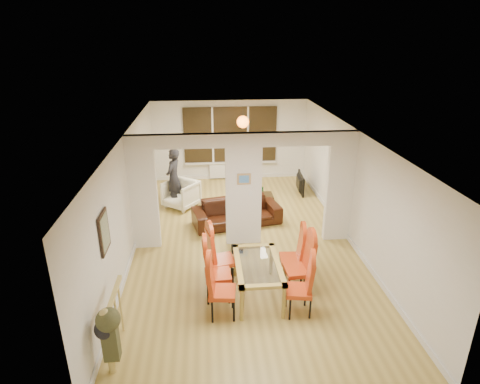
{
  "coord_description": "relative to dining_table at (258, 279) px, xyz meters",
  "views": [
    {
      "loc": [
        -0.81,
        -8.28,
        4.55
      ],
      "look_at": [
        -0.02,
        0.6,
        1.02
      ],
      "focal_mm": 30.0,
      "sensor_mm": 36.0,
      "label": 1
    }
  ],
  "objects": [
    {
      "name": "dining_chair_ra",
      "position": [
        0.63,
        -0.56,
        0.2
      ],
      "size": [
        0.49,
        0.49,
        1.07
      ],
      "primitive_type": null,
      "rotation": [
        0.0,
        0.0,
        -0.16
      ],
      "color": "#B93912",
      "rests_on": "floor"
    },
    {
      "name": "television",
      "position": [
        1.9,
        5.1,
        -0.05
      ],
      "size": [
        1.01,
        0.2,
        0.58
      ],
      "primitive_type": "imported",
      "rotation": [
        0.0,
        0.0,
        1.5
      ],
      "color": "black",
      "rests_on": "floor"
    },
    {
      "name": "pillar_photo",
      "position": [
        -0.07,
        1.98,
        1.26
      ],
      "size": [
        0.3,
        0.03,
        0.25
      ],
      "primitive_type": "cube",
      "color": "#4C8CD8",
      "rests_on": "divider_wall"
    },
    {
      "name": "bottle",
      "position": [
        0.68,
        4.26,
        0.05
      ],
      "size": [
        0.07,
        0.07,
        0.3
      ],
      "primitive_type": "cylinder",
      "color": "#143F19",
      "rests_on": "coffee_table"
    },
    {
      "name": "wall_poster",
      "position": [
        -2.54,
        -0.33,
        1.26
      ],
      "size": [
        0.04,
        0.52,
        0.67
      ],
      "primitive_type": "cube",
      "color": "gray",
      "rests_on": "room_walls"
    },
    {
      "name": "stair_newel",
      "position": [
        -2.32,
        -1.13,
        0.21
      ],
      "size": [
        0.4,
        1.2,
        1.1
      ],
      "primitive_type": null,
      "color": "tan",
      "rests_on": "floor"
    },
    {
      "name": "armchair",
      "position": [
        -1.6,
        4.27,
        0.04
      ],
      "size": [
        1.15,
        1.15,
        0.76
      ],
      "primitive_type": "imported",
      "rotation": [
        0.0,
        0.0,
        -0.65
      ],
      "color": "beige",
      "rests_on": "floor"
    },
    {
      "name": "dining_chair_lc",
      "position": [
        -0.63,
        0.47,
        0.24
      ],
      "size": [
        0.56,
        0.56,
        1.16
      ],
      "primitive_type": null,
      "rotation": [
        0.0,
        0.0,
        0.24
      ],
      "color": "#B93912",
      "rests_on": "floor"
    },
    {
      "name": "dining_chair_rb",
      "position": [
        0.74,
        0.01,
        0.24
      ],
      "size": [
        0.49,
        0.49,
        1.17
      ],
      "primitive_type": null,
      "rotation": [
        0.0,
        0.0,
        0.06
      ],
      "color": "#B93912",
      "rests_on": "floor"
    },
    {
      "name": "bowl",
      "position": [
        0.28,
        4.42,
        -0.07
      ],
      "size": [
        0.2,
        0.2,
        0.05
      ],
      "primitive_type": "imported",
      "color": "#332511",
      "rests_on": "coffee_table"
    },
    {
      "name": "dining_chair_la",
      "position": [
        -0.67,
        -0.51,
        0.21
      ],
      "size": [
        0.49,
        0.49,
        1.11
      ],
      "primitive_type": null,
      "rotation": [
        0.0,
        0.0,
        -0.11
      ],
      "color": "#B93912",
      "rests_on": "floor"
    },
    {
      "name": "bay_window_blinds",
      "position": [
        -0.07,
        6.51,
        1.16
      ],
      "size": [
        3.0,
        0.08,
        1.8
      ],
      "primitive_type": "cube",
      "color": "black",
      "rests_on": "room_walls"
    },
    {
      "name": "dining_chair_lb",
      "position": [
        -0.73,
        -0.0,
        0.23
      ],
      "size": [
        0.49,
        0.49,
        1.15
      ],
      "primitive_type": null,
      "rotation": [
        0.0,
        0.0,
        0.06
      ],
      "color": "#B93912",
      "rests_on": "floor"
    },
    {
      "name": "dining_chair_rc",
      "position": [
        0.72,
        0.48,
        0.2
      ],
      "size": [
        0.46,
        0.46,
        1.08
      ],
      "primitive_type": null,
      "rotation": [
        0.0,
        0.0,
        -0.08
      ],
      "color": "#B93912",
      "rests_on": "floor"
    },
    {
      "name": "divider_wall",
      "position": [
        -0.07,
        2.07,
        0.96
      ],
      "size": [
        5.0,
        0.18,
        2.6
      ],
      "primitive_type": "cube",
      "color": "white",
      "rests_on": "floor"
    },
    {
      "name": "shoes",
      "position": [
        -0.25,
        1.65,
        -0.29
      ],
      "size": [
        0.25,
        0.27,
        0.1
      ],
      "primitive_type": null,
      "color": "black",
      "rests_on": "floor"
    },
    {
      "name": "pendant_light",
      "position": [
        0.23,
        5.37,
        1.81
      ],
      "size": [
        0.36,
        0.36,
        0.36
      ],
      "primitive_type": "sphere",
      "color": "orange",
      "rests_on": "room_walls"
    },
    {
      "name": "dining_table",
      "position": [
        0.0,
        0.0,
        0.0
      ],
      "size": [
        0.82,
        1.45,
        0.68
      ],
      "primitive_type": null,
      "color": "#B09441",
      "rests_on": "floor"
    },
    {
      "name": "room_walls",
      "position": [
        -0.07,
        2.07,
        0.96
      ],
      "size": [
        5.0,
        9.0,
        2.6
      ],
      "primitive_type": null,
      "color": "silver",
      "rests_on": "floor"
    },
    {
      "name": "coffee_table",
      "position": [
        0.47,
        4.37,
        -0.22
      ],
      "size": [
        1.1,
        0.61,
        0.24
      ],
      "primitive_type": null,
      "rotation": [
        0.0,
        0.0,
        -0.07
      ],
      "color": "#332511",
      "rests_on": "floor"
    },
    {
      "name": "person",
      "position": [
        -1.79,
        4.4,
        0.48
      ],
      "size": [
        0.7,
        0.58,
        1.65
      ],
      "primitive_type": "imported",
      "rotation": [
        0.0,
        0.0,
        -1.93
      ],
      "color": "black",
      "rests_on": "floor"
    },
    {
      "name": "radiator",
      "position": [
        -0.07,
        6.47,
        -0.04
      ],
      "size": [
        1.4,
        0.08,
        0.5
      ],
      "primitive_type": "cube",
      "color": "white",
      "rests_on": "floor"
    },
    {
      "name": "sofa",
      "position": [
        -0.14,
        3.06,
        -0.02
      ],
      "size": [
        2.34,
        1.32,
        0.64
      ],
      "primitive_type": "imported",
      "rotation": [
        0.0,
        0.0,
        0.22
      ],
      "color": "black",
      "rests_on": "floor"
    },
    {
      "name": "floor",
      "position": [
        -0.07,
        2.07,
        -0.34
      ],
      "size": [
        5.0,
        9.0,
        0.01
      ],
      "primitive_type": "cube",
      "color": "tan",
      "rests_on": "ground"
    }
  ]
}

